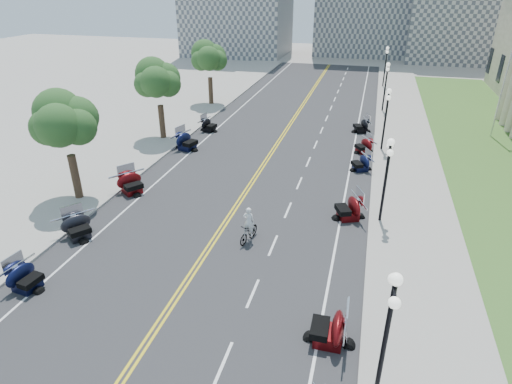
# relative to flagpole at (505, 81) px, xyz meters

# --- Properties ---
(ground) EXTENTS (160.00, 160.00, 0.00)m
(ground) POSITION_rel_flagpole_xyz_m (-18.00, -22.00, -5.00)
(ground) COLOR gray
(road) EXTENTS (16.00, 90.00, 0.01)m
(road) POSITION_rel_flagpole_xyz_m (-18.00, -12.00, -5.00)
(road) COLOR #333335
(road) RESTS_ON ground
(centerline_yellow_a) EXTENTS (0.12, 90.00, 0.00)m
(centerline_yellow_a) POSITION_rel_flagpole_xyz_m (-18.12, -12.00, -4.99)
(centerline_yellow_a) COLOR yellow
(centerline_yellow_a) RESTS_ON road
(centerline_yellow_b) EXTENTS (0.12, 90.00, 0.00)m
(centerline_yellow_b) POSITION_rel_flagpole_xyz_m (-17.88, -12.00, -4.99)
(centerline_yellow_b) COLOR yellow
(centerline_yellow_b) RESTS_ON road
(edge_line_north) EXTENTS (0.12, 90.00, 0.00)m
(edge_line_north) POSITION_rel_flagpole_xyz_m (-11.60, -12.00, -4.99)
(edge_line_north) COLOR white
(edge_line_north) RESTS_ON road
(edge_line_south) EXTENTS (0.12, 90.00, 0.00)m
(edge_line_south) POSITION_rel_flagpole_xyz_m (-24.40, -12.00, -4.99)
(edge_line_south) COLOR white
(edge_line_south) RESTS_ON road
(lane_dash_4) EXTENTS (0.12, 2.00, 0.00)m
(lane_dash_4) POSITION_rel_flagpole_xyz_m (-14.80, -30.00, -4.99)
(lane_dash_4) COLOR white
(lane_dash_4) RESTS_ON road
(lane_dash_5) EXTENTS (0.12, 2.00, 0.00)m
(lane_dash_5) POSITION_rel_flagpole_xyz_m (-14.80, -26.00, -4.99)
(lane_dash_5) COLOR white
(lane_dash_5) RESTS_ON road
(lane_dash_6) EXTENTS (0.12, 2.00, 0.00)m
(lane_dash_6) POSITION_rel_flagpole_xyz_m (-14.80, -22.00, -4.99)
(lane_dash_6) COLOR white
(lane_dash_6) RESTS_ON road
(lane_dash_7) EXTENTS (0.12, 2.00, 0.00)m
(lane_dash_7) POSITION_rel_flagpole_xyz_m (-14.80, -18.00, -4.99)
(lane_dash_7) COLOR white
(lane_dash_7) RESTS_ON road
(lane_dash_8) EXTENTS (0.12, 2.00, 0.00)m
(lane_dash_8) POSITION_rel_flagpole_xyz_m (-14.80, -14.00, -4.99)
(lane_dash_8) COLOR white
(lane_dash_8) RESTS_ON road
(lane_dash_9) EXTENTS (0.12, 2.00, 0.00)m
(lane_dash_9) POSITION_rel_flagpole_xyz_m (-14.80, -10.00, -4.99)
(lane_dash_9) COLOR white
(lane_dash_9) RESTS_ON road
(lane_dash_10) EXTENTS (0.12, 2.00, 0.00)m
(lane_dash_10) POSITION_rel_flagpole_xyz_m (-14.80, -6.00, -4.99)
(lane_dash_10) COLOR white
(lane_dash_10) RESTS_ON road
(lane_dash_11) EXTENTS (0.12, 2.00, 0.00)m
(lane_dash_11) POSITION_rel_flagpole_xyz_m (-14.80, -2.00, -4.99)
(lane_dash_11) COLOR white
(lane_dash_11) RESTS_ON road
(lane_dash_12) EXTENTS (0.12, 2.00, 0.00)m
(lane_dash_12) POSITION_rel_flagpole_xyz_m (-14.80, 2.00, -4.99)
(lane_dash_12) COLOR white
(lane_dash_12) RESTS_ON road
(lane_dash_13) EXTENTS (0.12, 2.00, 0.00)m
(lane_dash_13) POSITION_rel_flagpole_xyz_m (-14.80, 6.00, -4.99)
(lane_dash_13) COLOR white
(lane_dash_13) RESTS_ON road
(lane_dash_14) EXTENTS (0.12, 2.00, 0.00)m
(lane_dash_14) POSITION_rel_flagpole_xyz_m (-14.80, 10.00, -4.99)
(lane_dash_14) COLOR white
(lane_dash_14) RESTS_ON road
(lane_dash_15) EXTENTS (0.12, 2.00, 0.00)m
(lane_dash_15) POSITION_rel_flagpole_xyz_m (-14.80, 14.00, -4.99)
(lane_dash_15) COLOR white
(lane_dash_15) RESTS_ON road
(lane_dash_16) EXTENTS (0.12, 2.00, 0.00)m
(lane_dash_16) POSITION_rel_flagpole_xyz_m (-14.80, 18.00, -4.99)
(lane_dash_16) COLOR white
(lane_dash_16) RESTS_ON road
(lane_dash_17) EXTENTS (0.12, 2.00, 0.00)m
(lane_dash_17) POSITION_rel_flagpole_xyz_m (-14.80, 22.00, -4.99)
(lane_dash_17) COLOR white
(lane_dash_17) RESTS_ON road
(lane_dash_18) EXTENTS (0.12, 2.00, 0.00)m
(lane_dash_18) POSITION_rel_flagpole_xyz_m (-14.80, 26.00, -4.99)
(lane_dash_18) COLOR white
(lane_dash_18) RESTS_ON road
(lane_dash_19) EXTENTS (0.12, 2.00, 0.00)m
(lane_dash_19) POSITION_rel_flagpole_xyz_m (-14.80, 30.00, -4.99)
(lane_dash_19) COLOR white
(lane_dash_19) RESTS_ON road
(sidewalk_north) EXTENTS (5.00, 90.00, 0.15)m
(sidewalk_north) POSITION_rel_flagpole_xyz_m (-7.50, -12.00, -4.92)
(sidewalk_north) COLOR #9E9991
(sidewalk_north) RESTS_ON ground
(sidewalk_south) EXTENTS (5.00, 90.00, 0.15)m
(sidewalk_south) POSITION_rel_flagpole_xyz_m (-28.50, -12.00, -4.92)
(sidewalk_south) COLOR #9E9991
(sidewalk_south) RESTS_ON ground
(lawn) EXTENTS (9.00, 60.00, 0.10)m
(lawn) POSITION_rel_flagpole_xyz_m (-0.50, -4.00, -4.95)
(lawn) COLOR #356023
(lawn) RESTS_ON ground
(street_lamp_1) EXTENTS (0.50, 1.20, 4.90)m
(street_lamp_1) POSITION_rel_flagpole_xyz_m (-9.40, -30.00, -2.40)
(street_lamp_1) COLOR black
(street_lamp_1) RESTS_ON sidewalk_north
(street_lamp_2) EXTENTS (0.50, 1.20, 4.90)m
(street_lamp_2) POSITION_rel_flagpole_xyz_m (-9.40, -18.00, -2.40)
(street_lamp_2) COLOR black
(street_lamp_2) RESTS_ON sidewalk_north
(street_lamp_3) EXTENTS (0.50, 1.20, 4.90)m
(street_lamp_3) POSITION_rel_flagpole_xyz_m (-9.40, -6.00, -2.40)
(street_lamp_3) COLOR black
(street_lamp_3) RESTS_ON sidewalk_north
(street_lamp_4) EXTENTS (0.50, 1.20, 4.90)m
(street_lamp_4) POSITION_rel_flagpole_xyz_m (-9.40, 6.00, -2.40)
(street_lamp_4) COLOR black
(street_lamp_4) RESTS_ON sidewalk_north
(street_lamp_5) EXTENTS (0.50, 1.20, 4.90)m
(street_lamp_5) POSITION_rel_flagpole_xyz_m (-9.40, 18.00, -2.40)
(street_lamp_5) COLOR black
(street_lamp_5) RESTS_ON sidewalk_north
(flagpole) EXTENTS (1.10, 0.20, 10.00)m
(flagpole) POSITION_rel_flagpole_xyz_m (0.00, 0.00, 0.00)
(flagpole) COLOR silver
(flagpole) RESTS_ON ground
(tree_2) EXTENTS (4.80, 4.80, 9.20)m
(tree_2) POSITION_rel_flagpole_xyz_m (-28.00, -20.00, -0.25)
(tree_2) COLOR #235619
(tree_2) RESTS_ON sidewalk_south
(tree_3) EXTENTS (4.80, 4.80, 9.20)m
(tree_3) POSITION_rel_flagpole_xyz_m (-28.00, -8.00, -0.25)
(tree_3) COLOR #235619
(tree_3) RESTS_ON sidewalk_south
(tree_4) EXTENTS (4.80, 4.80, 9.20)m
(tree_4) POSITION_rel_flagpole_xyz_m (-28.00, 4.00, -0.25)
(tree_4) COLOR #235619
(tree_4) RESTS_ON sidewalk_south
(motorcycle_n_4) EXTENTS (2.17, 2.17, 1.50)m
(motorcycle_n_4) POSITION_rel_flagpole_xyz_m (-11.23, -27.97, -4.25)
(motorcycle_n_4) COLOR #590A0C
(motorcycle_n_4) RESTS_ON road
(motorcycle_n_6) EXTENTS (2.80, 2.80, 1.49)m
(motorcycle_n_6) POSITION_rel_flagpole_xyz_m (-11.21, -18.04, -4.26)
(motorcycle_n_6) COLOR #590A0C
(motorcycle_n_6) RESTS_ON road
(motorcycle_n_8) EXTENTS (2.46, 2.46, 1.27)m
(motorcycle_n_8) POSITION_rel_flagpole_xyz_m (-10.86, -10.61, -4.36)
(motorcycle_n_8) COLOR black
(motorcycle_n_8) RESTS_ON road
(motorcycle_n_9) EXTENTS (2.53, 2.53, 1.27)m
(motorcycle_n_9) POSITION_rel_flagpole_xyz_m (-10.83, -6.83, -4.37)
(motorcycle_n_9) COLOR #590A0C
(motorcycle_n_9) RESTS_ON road
(motorcycle_n_10) EXTENTS (2.52, 2.52, 1.36)m
(motorcycle_n_10) POSITION_rel_flagpole_xyz_m (-11.26, -1.60, -4.32)
(motorcycle_n_10) COLOR black
(motorcycle_n_10) RESTS_ON road
(motorcycle_s_4) EXTENTS (2.14, 2.14, 1.33)m
(motorcycle_s_4) POSITION_rel_flagpole_xyz_m (-24.76, -28.35, -4.33)
(motorcycle_s_4) COLOR black
(motorcycle_s_4) RESTS_ON road
(motorcycle_s_5) EXTENTS (2.84, 2.84, 1.42)m
(motorcycle_s_5) POSITION_rel_flagpole_xyz_m (-25.17, -23.98, -4.29)
(motorcycle_s_5) COLOR black
(motorcycle_s_5) RESTS_ON road
(motorcycle_s_6) EXTENTS (2.96, 2.96, 1.48)m
(motorcycle_s_6) POSITION_rel_flagpole_xyz_m (-25.18, -18.33, -4.26)
(motorcycle_s_6) COLOR #590A0C
(motorcycle_s_6) RESTS_ON road
(motorcycle_s_8) EXTENTS (2.75, 2.75, 1.56)m
(motorcycle_s_8) POSITION_rel_flagpole_xyz_m (-24.89, -9.95, -4.22)
(motorcycle_s_8) COLOR black
(motorcycle_s_8) RESTS_ON road
(motorcycle_s_9) EXTENTS (2.17, 2.17, 1.29)m
(motorcycle_s_9) POSITION_rel_flagpole_xyz_m (-24.84, -5.00, -4.35)
(motorcycle_s_9) COLOR black
(motorcycle_s_9) RESTS_ON road
(bicycle) EXTENTS (0.92, 1.84, 1.07)m
(bicycle) POSITION_rel_flagpole_xyz_m (-16.17, -21.89, -4.47)
(bicycle) COLOR #A51414
(bicycle) RESTS_ON road
(cyclist_rider) EXTENTS (0.61, 0.40, 1.67)m
(cyclist_rider) POSITION_rel_flagpole_xyz_m (-16.17, -21.89, -3.10)
(cyclist_rider) COLOR silver
(cyclist_rider) RESTS_ON bicycle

